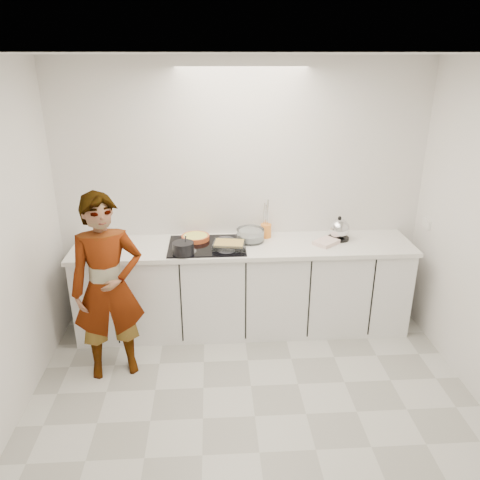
{
  "coord_description": "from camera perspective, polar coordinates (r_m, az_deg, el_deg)",
  "views": [
    {
      "loc": [
        -0.29,
        -2.84,
        2.59
      ],
      "look_at": [
        -0.05,
        1.05,
        1.05
      ],
      "focal_mm": 35.0,
      "sensor_mm": 36.0,
      "label": 1
    }
  ],
  "objects": [
    {
      "name": "cook",
      "position": [
        4.02,
        -15.81,
        -5.65
      ],
      "size": [
        0.67,
        0.52,
        1.62
      ],
      "primitive_type": "imported",
      "rotation": [
        0.0,
        0.0,
        0.25
      ],
      "color": "white",
      "rests_on": "floor"
    },
    {
      "name": "kettle",
      "position": [
        4.65,
        11.95,
        1.25
      ],
      "size": [
        0.24,
        0.24,
        0.24
      ],
      "color": "black",
      "rests_on": "countertop"
    },
    {
      "name": "saucepan",
      "position": [
        4.23,
        -6.93,
        -0.98
      ],
      "size": [
        0.2,
        0.2,
        0.18
      ],
      "color": "black",
      "rests_on": "hob"
    },
    {
      "name": "floor",
      "position": [
        3.85,
        1.82,
        -20.67
      ],
      "size": [
        3.6,
        3.2,
        0.0
      ],
      "primitive_type": "cube",
      "color": "beige",
      "rests_on": "ground"
    },
    {
      "name": "tea_towel",
      "position": [
        4.54,
        10.45,
        -0.27
      ],
      "size": [
        0.28,
        0.28,
        0.04
      ],
      "primitive_type": "cube",
      "rotation": [
        0.0,
        0.0,
        0.71
      ],
      "color": "white",
      "rests_on": "countertop"
    },
    {
      "name": "tart_dish",
      "position": [
        4.55,
        -5.45,
        0.34
      ],
      "size": [
        0.35,
        0.35,
        0.04
      ],
      "color": "#C95328",
      "rests_on": "hob"
    },
    {
      "name": "ceiling",
      "position": [
        2.85,
        2.48,
        21.73
      ],
      "size": [
        3.6,
        3.2,
        0.0
      ],
      "primitive_type": "cube",
      "color": "white",
      "rests_on": "wall_back"
    },
    {
      "name": "hob",
      "position": [
        4.43,
        -4.05,
        -0.69
      ],
      "size": [
        0.72,
        0.54,
        0.01
      ],
      "primitive_type": "cube",
      "color": "black",
      "rests_on": "countertop"
    },
    {
      "name": "utensil_crock",
      "position": [
        4.63,
        3.17,
        1.14
      ],
      "size": [
        0.11,
        0.11,
        0.13
      ],
      "primitive_type": "cylinder",
      "rotation": [
        0.0,
        0.0,
        -0.04
      ],
      "color": "orange",
      "rests_on": "countertop"
    },
    {
      "name": "mixing_bowl",
      "position": [
        4.52,
        1.26,
        0.55
      ],
      "size": [
        0.31,
        0.31,
        0.12
      ],
      "color": "silver",
      "rests_on": "countertop"
    },
    {
      "name": "wall_front",
      "position": [
        1.81,
        7.4,
        -24.1
      ],
      "size": [
        3.6,
        0.0,
        2.6
      ],
      "primitive_type": "cube",
      "color": "white",
      "rests_on": "ground"
    },
    {
      "name": "baking_dish",
      "position": [
        4.34,
        -1.33,
        -0.58
      ],
      "size": [
        0.32,
        0.26,
        0.06
      ],
      "color": "silver",
      "rests_on": "hob"
    },
    {
      "name": "base_cabinets",
      "position": [
        4.66,
        0.44,
        -5.99
      ],
      "size": [
        3.2,
        0.58,
        0.87
      ],
      "primitive_type": "cube",
      "color": "white",
      "rests_on": "floor"
    },
    {
      "name": "wall_back",
      "position": [
        4.63,
        0.2,
        5.4
      ],
      "size": [
        3.6,
        0.0,
        2.6
      ],
      "primitive_type": "cube",
      "color": "white",
      "rests_on": "ground"
    },
    {
      "name": "countertop",
      "position": [
        4.47,
        0.46,
        -0.81
      ],
      "size": [
        3.24,
        0.64,
        0.04
      ],
      "primitive_type": "cube",
      "color": "white",
      "rests_on": "base_cabinets"
    }
  ]
}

